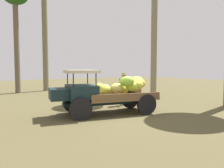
# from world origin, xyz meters

# --- Properties ---
(ground_plane) EXTENTS (60.00, 60.00, 0.00)m
(ground_plane) POSITION_xyz_m (0.00, 0.00, 0.00)
(ground_plane) COLOR brown
(truck) EXTENTS (4.65, 2.60, 1.87)m
(truck) POSITION_xyz_m (0.42, -0.09, 0.96)
(truck) COLOR #15282C
(truck) RESTS_ON ground
(farmer) EXTENTS (0.55, 0.51, 1.70)m
(farmer) POSITION_xyz_m (-1.58, -1.35, 0.97)
(farmer) COLOR #B9ADAC
(farmer) RESTS_ON ground
(wooden_crate) EXTENTS (0.68, 0.61, 0.38)m
(wooden_crate) POSITION_xyz_m (-2.28, -0.36, 0.19)
(wooden_crate) COLOR olive
(wooden_crate) RESTS_ON ground
(forest_tree_7) EXTENTS (2.01, 2.01, 8.43)m
(forest_tree_7) POSITION_xyz_m (1.79, -10.54, 7.05)
(forest_tree_7) COLOR brown
(forest_tree_7) RESTS_ON ground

